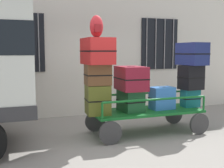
{
  "coord_description": "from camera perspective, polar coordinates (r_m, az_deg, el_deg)",
  "views": [
    {
      "loc": [
        -2.17,
        -5.35,
        1.76
      ],
      "look_at": [
        -0.13,
        0.19,
        1.11
      ],
      "focal_mm": 46.34,
      "sensor_mm": 36.0,
      "label": 1
    }
  ],
  "objects": [
    {
      "name": "luggage_cart",
      "position": [
        6.37,
        6.79,
        -6.01
      ],
      "size": [
        2.49,
        1.06,
        0.51
      ],
      "color": "#146023",
      "rests_on": "ground"
    },
    {
      "name": "suitcase_left_top",
      "position": [
        5.77,
        -2.88,
        6.49
      ],
      "size": [
        0.54,
        0.74,
        0.53
      ],
      "color": "#B21E1E",
      "rests_on": "suitcase_left_middle"
    },
    {
      "name": "ground_plane",
      "position": [
        6.04,
        1.82,
        -10.64
      ],
      "size": [
        40.0,
        40.0,
        0.0
      ],
      "primitive_type": "plane",
      "color": "gray"
    },
    {
      "name": "suitcase_midright_middle",
      "position": [
        6.82,
        15.31,
        1.27
      ],
      "size": [
        0.51,
        0.45,
        0.56
      ],
      "color": "black",
      "rests_on": "suitcase_midright_bottom"
    },
    {
      "name": "suitcase_midright_bottom",
      "position": [
        6.88,
        15.2,
        -2.72
      ],
      "size": [
        0.41,
        0.31,
        0.4
      ],
      "color": "#0F5960",
      "rests_on": "luggage_cart"
    },
    {
      "name": "suitcase_midright_top",
      "position": [
        6.79,
        15.51,
        5.74
      ],
      "size": [
        0.49,
        0.73,
        0.51
      ],
      "color": "navy",
      "rests_on": "suitcase_midright_middle"
    },
    {
      "name": "cart_railing",
      "position": [
        6.3,
        6.84,
        -2.69
      ],
      "size": [
        2.36,
        0.92,
        0.32
      ],
      "color": "#146023",
      "rests_on": "luggage_cart"
    },
    {
      "name": "backpack",
      "position": [
        5.83,
        -3.06,
        11.25
      ],
      "size": [
        0.27,
        0.22,
        0.44
      ],
      "color": "maroon",
      "rests_on": "suitcase_left_top"
    },
    {
      "name": "suitcase_left_bottom",
      "position": [
        5.85,
        -2.85,
        -3.11
      ],
      "size": [
        0.51,
        0.54,
        0.6
      ],
      "color": "#4C5119",
      "rests_on": "luggage_cart"
    },
    {
      "name": "suitcase_center_bottom",
      "position": [
        6.46,
        9.85,
        -2.75
      ],
      "size": [
        0.54,
        0.36,
        0.5
      ],
      "color": "#3372C6",
      "rests_on": "luggage_cart"
    },
    {
      "name": "building_wall",
      "position": [
        8.22,
        -4.91,
        11.44
      ],
      "size": [
        12.0,
        0.38,
        5.0
      ],
      "color": "silver",
      "rests_on": "ground"
    },
    {
      "name": "suitcase_left_middle",
      "position": [
        5.78,
        -2.85,
        1.83
      ],
      "size": [
        0.52,
        0.48,
        0.41
      ],
      "color": "brown",
      "rests_on": "suitcase_left_bottom"
    },
    {
      "name": "suitcase_midleft_bottom",
      "position": [
        6.16,
        3.67,
        -3.31
      ],
      "size": [
        0.46,
        0.59,
        0.45
      ],
      "color": "#194C28",
      "rests_on": "luggage_cart"
    },
    {
      "name": "suitcase_midleft_middle",
      "position": [
        6.09,
        3.76,
        1.13
      ],
      "size": [
        0.57,
        0.81,
        0.51
      ],
      "color": "maroon",
      "rests_on": "suitcase_midleft_bottom"
    }
  ]
}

